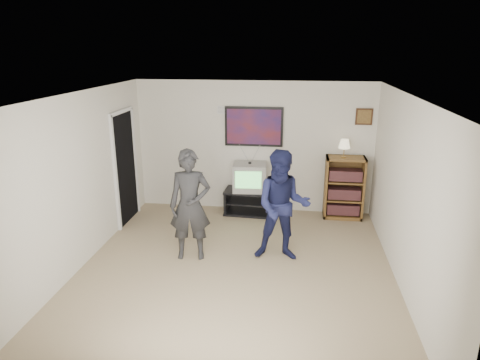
% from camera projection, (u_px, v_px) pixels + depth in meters
% --- Properties ---
extents(room_shell, '(4.51, 5.00, 2.51)m').
position_uv_depth(room_shell, '(239.00, 181.00, 6.14)').
color(room_shell, '#937C5D').
rests_on(room_shell, ground).
extents(media_stand, '(0.97, 0.57, 0.47)m').
position_uv_depth(media_stand, '(250.00, 202.00, 8.23)').
color(media_stand, black).
rests_on(media_stand, room_shell).
extents(crt_television, '(0.65, 0.56, 0.52)m').
position_uv_depth(crt_television, '(250.00, 177.00, 8.08)').
color(crt_television, '#9F9E99').
rests_on(crt_television, media_stand).
extents(bookshelf, '(0.71, 0.41, 1.17)m').
position_uv_depth(bookshelf, '(344.00, 188.00, 7.95)').
color(bookshelf, brown).
rests_on(bookshelf, room_shell).
extents(table_lamp, '(0.21, 0.21, 0.33)m').
position_uv_depth(table_lamp, '(344.00, 148.00, 7.71)').
color(table_lamp, '#FFF2C1').
rests_on(table_lamp, bookshelf).
extents(person_tall, '(0.67, 0.50, 1.69)m').
position_uv_depth(person_tall, '(190.00, 205.00, 6.34)').
color(person_tall, '#262729').
rests_on(person_tall, room_shell).
extents(person_short, '(0.84, 0.66, 1.69)m').
position_uv_depth(person_short, '(283.00, 206.00, 6.30)').
color(person_short, '#181B42').
rests_on(person_short, room_shell).
extents(controller_left, '(0.05, 0.13, 0.04)m').
position_uv_depth(controller_left, '(189.00, 176.00, 6.38)').
color(controller_left, white).
rests_on(controller_left, person_tall).
extents(controller_right, '(0.05, 0.13, 0.04)m').
position_uv_depth(controller_right, '(285.00, 190.00, 6.44)').
color(controller_right, white).
rests_on(controller_right, person_short).
extents(poster, '(1.10, 0.03, 0.75)m').
position_uv_depth(poster, '(254.00, 127.00, 8.03)').
color(poster, black).
rests_on(poster, room_shell).
extents(air_vent, '(0.28, 0.02, 0.14)m').
position_uv_depth(air_vent, '(225.00, 110.00, 8.02)').
color(air_vent, white).
rests_on(air_vent, room_shell).
extents(small_picture, '(0.30, 0.03, 0.30)m').
position_uv_depth(small_picture, '(364.00, 117.00, 7.71)').
color(small_picture, black).
rests_on(small_picture, room_shell).
extents(doorway, '(0.03, 0.85, 2.00)m').
position_uv_depth(doorway, '(125.00, 168.00, 7.68)').
color(doorway, black).
rests_on(doorway, room_shell).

